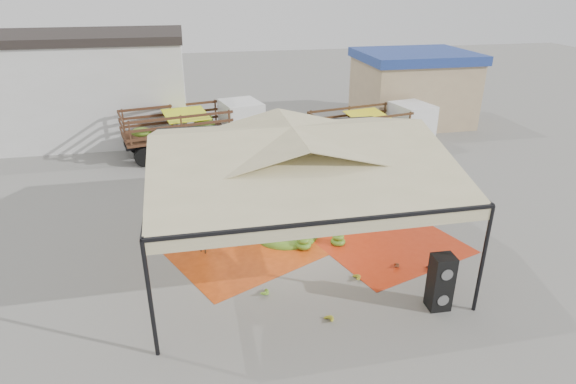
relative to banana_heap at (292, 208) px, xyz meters
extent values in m
plane|color=slate|center=(-0.41, -1.75, -0.56)|extent=(90.00, 90.00, 0.00)
cylinder|color=black|center=(-4.41, -5.75, 0.94)|extent=(0.10, 0.10, 3.00)
cylinder|color=black|center=(3.59, -5.75, 0.94)|extent=(0.10, 0.10, 3.00)
cylinder|color=black|center=(-4.41, 2.25, 0.94)|extent=(0.10, 0.10, 3.00)
cylinder|color=black|center=(3.59, 2.25, 0.94)|extent=(0.10, 0.10, 3.00)
pyramid|color=beige|center=(-0.41, -1.75, 2.94)|extent=(8.00, 8.00, 1.00)
cube|color=black|center=(-0.41, -1.75, 2.44)|extent=(8.00, 8.00, 0.08)
cube|color=beige|center=(-0.41, -1.75, 2.26)|extent=(8.00, 8.00, 0.36)
cube|color=silver|center=(-10.41, 12.25, 1.94)|extent=(14.00, 6.00, 5.00)
cube|color=black|center=(-10.41, 12.25, 4.64)|extent=(14.30, 6.30, 0.40)
cube|color=tan|center=(9.59, 11.25, 1.24)|extent=(6.00, 5.00, 3.60)
cube|color=navy|center=(9.59, 11.25, 3.29)|extent=(6.30, 5.30, 0.50)
cube|color=#D24D13|center=(-1.99, -1.44, -0.56)|extent=(5.55, 5.46, 0.01)
cube|color=red|center=(2.69, -1.79, -0.56)|extent=(5.39, 5.52, 0.01)
ellipsoid|color=#517618|center=(0.00, 0.00, 0.00)|extent=(5.45, 4.56, 1.13)
ellipsoid|color=gold|center=(0.99, -3.83, -0.46)|extent=(0.46, 0.39, 0.20)
ellipsoid|color=gold|center=(-0.28, -5.45, -0.47)|extent=(0.52, 0.48, 0.19)
ellipsoid|color=#5B2F14|center=(2.37, -3.43, -0.48)|extent=(0.48, 0.45, 0.17)
ellipsoid|color=#5F2315|center=(3.29, -3.83, -0.46)|extent=(0.50, 0.43, 0.21)
ellipsoid|color=#4B861C|center=(-1.69, -3.94, -0.46)|extent=(0.60, 0.57, 0.21)
ellipsoid|color=#507E1A|center=(-0.85, -2.94, 2.06)|extent=(0.24, 0.24, 0.20)
ellipsoid|color=#507E1A|center=(0.65, -2.94, 2.06)|extent=(0.24, 0.24, 0.20)
cube|color=black|center=(2.71, -5.45, -0.18)|extent=(0.58, 0.51, 0.77)
cube|color=black|center=(2.71, -5.45, 0.60)|extent=(0.58, 0.51, 0.77)
imported|color=gray|center=(1.14, 2.61, 0.35)|extent=(0.76, 0.60, 1.82)
cube|color=#4B2A19|center=(-3.91, 8.15, 0.48)|extent=(5.34, 3.32, 0.12)
cube|color=silver|center=(-0.72, 8.87, 0.58)|extent=(2.22, 2.52, 2.28)
cylinder|color=black|center=(-5.44, 6.79, -0.12)|extent=(0.94, 0.49, 0.89)
cylinder|color=black|center=(-5.87, 8.72, -0.12)|extent=(0.94, 0.49, 0.89)
cylinder|color=black|center=(-2.34, 7.48, -0.12)|extent=(0.94, 0.49, 0.89)
cylinder|color=black|center=(-2.78, 9.42, -0.12)|extent=(0.94, 0.49, 0.89)
cylinder|color=black|center=(-0.69, 7.85, -0.12)|extent=(0.94, 0.49, 0.89)
cylinder|color=black|center=(-1.13, 9.79, -0.12)|extent=(0.94, 0.49, 0.89)
ellipsoid|color=#4B7418|center=(-3.91, 8.15, 0.97)|extent=(4.26, 2.61, 0.69)
cube|color=#E5F31B|center=(-3.43, 8.26, 1.37)|extent=(2.37, 2.37, 0.25)
cube|color=#53321B|center=(4.78, 6.65, 0.41)|extent=(4.94, 3.00, 0.11)
cube|color=white|center=(7.76, 7.26, 0.50)|extent=(2.03, 2.32, 2.12)
cylinder|color=black|center=(3.33, 5.42, -0.15)|extent=(0.87, 0.44, 0.83)
cylinder|color=black|center=(2.97, 7.23, -0.15)|extent=(0.87, 0.44, 0.83)
cylinder|color=black|center=(6.23, 6.01, -0.15)|extent=(0.87, 0.44, 0.83)
cylinder|color=black|center=(5.86, 7.82, -0.15)|extent=(0.87, 0.44, 0.83)
cylinder|color=black|center=(7.76, 6.32, -0.15)|extent=(0.87, 0.44, 0.83)
cylinder|color=black|center=(7.39, 8.13, -0.15)|extent=(0.87, 0.44, 0.83)
ellipsoid|color=#3F7518|center=(4.78, 6.65, 0.87)|extent=(3.95, 2.36, 0.65)
cube|color=yellow|center=(5.23, 6.75, 1.24)|extent=(2.17, 2.17, 0.23)
camera|label=1|loc=(-3.22, -14.75, 7.35)|focal=30.00mm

